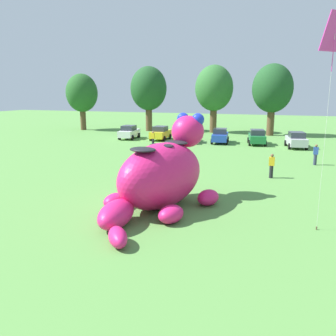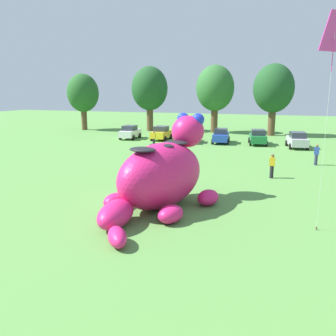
% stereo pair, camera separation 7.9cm
% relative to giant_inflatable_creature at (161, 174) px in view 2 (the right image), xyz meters
% --- Properties ---
extents(ground_plane, '(160.00, 160.00, 0.00)m').
position_rel_giant_inflatable_creature_xyz_m(ground_plane, '(-0.87, 0.68, -1.73)').
color(ground_plane, '#568E42').
extents(giant_inflatable_creature, '(5.67, 9.52, 4.73)m').
position_rel_giant_inflatable_creature_xyz_m(giant_inflatable_creature, '(0.00, 0.00, 0.00)').
color(giant_inflatable_creature, '#E01E6B').
rests_on(giant_inflatable_creature, ground).
extents(car_white, '(2.28, 4.26, 1.72)m').
position_rel_giant_inflatable_creature_xyz_m(car_white, '(-13.66, 24.26, -0.87)').
color(car_white, white).
rests_on(car_white, ground).
extents(car_yellow, '(2.10, 4.18, 1.72)m').
position_rel_giant_inflatable_creature_xyz_m(car_yellow, '(-9.52, 24.69, -0.87)').
color(car_yellow, yellow).
rests_on(car_yellow, ground).
extents(car_red, '(2.55, 4.36, 1.72)m').
position_rel_giant_inflatable_creature_xyz_m(car_red, '(-5.73, 23.66, -0.87)').
color(car_red, red).
rests_on(car_red, ground).
extents(car_blue, '(2.35, 4.29, 1.72)m').
position_rel_giant_inflatable_creature_xyz_m(car_blue, '(-1.91, 24.42, -0.87)').
color(car_blue, '#2347B7').
rests_on(car_blue, ground).
extents(car_green, '(2.48, 4.34, 1.72)m').
position_rel_giant_inflatable_creature_xyz_m(car_green, '(2.28, 24.68, -0.87)').
color(car_green, '#1E7238').
rests_on(car_green, ground).
extents(car_silver, '(2.48, 4.34, 1.72)m').
position_rel_giant_inflatable_creature_xyz_m(car_silver, '(6.52, 23.57, -0.87)').
color(car_silver, '#B7BABF').
rests_on(car_silver, ground).
extents(tree_far_left, '(4.90, 4.90, 8.69)m').
position_rel_giant_inflatable_creature_xyz_m(tree_far_left, '(-25.39, 31.85, 3.95)').
color(tree_far_left, brown).
rests_on(tree_far_left, ground).
extents(tree_left, '(5.46, 5.46, 9.70)m').
position_rel_giant_inflatable_creature_xyz_m(tree_left, '(-14.97, 33.94, 4.61)').
color(tree_left, brown).
rests_on(tree_left, ground).
extents(tree_mid_left, '(5.48, 5.48, 9.74)m').
position_rel_giant_inflatable_creature_xyz_m(tree_mid_left, '(-5.14, 35.03, 4.64)').
color(tree_mid_left, brown).
rests_on(tree_mid_left, ground).
extents(tree_centre_left, '(5.43, 5.43, 9.64)m').
position_rel_giant_inflatable_creature_xyz_m(tree_centre_left, '(3.08, 34.14, 4.57)').
color(tree_centre_left, brown).
rests_on(tree_centre_left, ground).
extents(spectator_near_inflatable, '(0.38, 0.26, 1.71)m').
position_rel_giant_inflatable_creature_xyz_m(spectator_near_inflatable, '(8.04, 14.38, -0.88)').
color(spectator_near_inflatable, '#2D334C').
rests_on(spectator_near_inflatable, ground).
extents(spectator_mid_field, '(0.38, 0.26, 1.71)m').
position_rel_giant_inflatable_creature_xyz_m(spectator_mid_field, '(4.95, 8.48, -0.88)').
color(spectator_mid_field, black).
rests_on(spectator_mid_field, ground).
extents(spectator_far_side, '(0.38, 0.26, 1.71)m').
position_rel_giant_inflatable_creature_xyz_m(spectator_far_side, '(-8.27, 19.13, -0.88)').
color(spectator_far_side, black).
rests_on(spectator_far_side, ground).
extents(tethered_flying_kite, '(1.13, 1.13, 8.88)m').
position_rel_giant_inflatable_creature_xyz_m(tethered_flying_kite, '(7.48, -0.68, 6.29)').
color(tethered_flying_kite, brown).
rests_on(tethered_flying_kite, ground).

